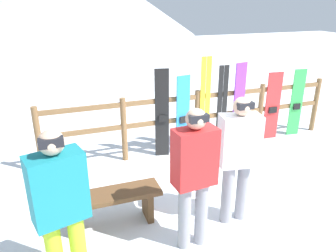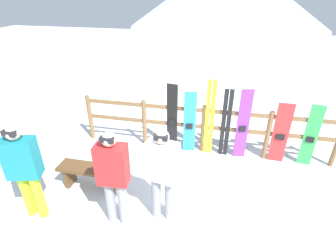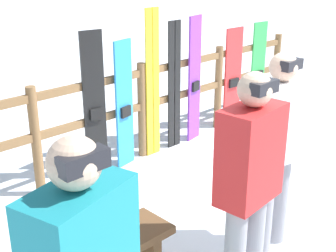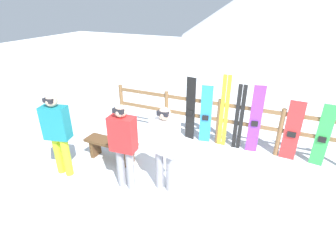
{
  "view_description": "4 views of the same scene",
  "coord_description": "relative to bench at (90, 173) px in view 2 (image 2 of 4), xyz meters",
  "views": [
    {
      "loc": [
        -2.42,
        -3.17,
        2.68
      ],
      "look_at": [
        -0.88,
        1.1,
        0.89
      ],
      "focal_mm": 35.0,
      "sensor_mm": 36.0,
      "label": 1
    },
    {
      "loc": [
        0.31,
        -3.2,
        3.39
      ],
      "look_at": [
        -0.57,
        0.88,
        1.15
      ],
      "focal_mm": 28.0,
      "sensor_mm": 36.0,
      "label": 2
    },
    {
      "loc": [
        -3.36,
        -1.96,
        2.34
      ],
      "look_at": [
        -0.58,
        0.92,
        0.82
      ],
      "focal_mm": 50.0,
      "sensor_mm": 36.0,
      "label": 3
    },
    {
      "loc": [
        1.24,
        -3.7,
        3.22
      ],
      "look_at": [
        -0.84,
        0.89,
        0.76
      ],
      "focal_mm": 28.0,
      "sensor_mm": 36.0,
      "label": 4
    }
  ],
  "objects": [
    {
      "name": "snowboard_black_stripe",
      "position": [
        1.21,
        1.65,
        0.45
      ],
      "size": [
        0.25,
        0.09,
        1.59
      ],
      "color": "black",
      "rests_on": "ground"
    },
    {
      "name": "ground_plane",
      "position": [
        1.91,
        -0.26,
        -0.34
      ],
      "size": [
        40.0,
        40.0,
        0.0
      ],
      "primitive_type": "plane",
      "color": "white"
    },
    {
      "name": "ski_pair_black",
      "position": [
        2.38,
        1.65,
        0.44
      ],
      "size": [
        0.2,
        0.02,
        1.57
      ],
      "color": "black",
      "rests_on": "ground"
    },
    {
      "name": "snowboard_green",
      "position": [
        4.09,
        1.65,
        0.35
      ],
      "size": [
        0.26,
        0.08,
        1.38
      ],
      "color": "green",
      "rests_on": "ground"
    },
    {
      "name": "snowboard_purple",
      "position": [
        2.74,
        1.65,
        0.45
      ],
      "size": [
        0.25,
        0.09,
        1.59
      ],
      "color": "purple",
      "rests_on": "ground"
    },
    {
      "name": "person_teal",
      "position": [
        -0.59,
        -0.8,
        0.63
      ],
      "size": [
        0.53,
        0.37,
        1.68
      ],
      "color": "#B7D826",
      "rests_on": "ground"
    },
    {
      "name": "person_white",
      "position": [
        1.47,
        -0.4,
        0.6
      ],
      "size": [
        0.51,
        0.34,
        1.64
      ],
      "color": "gray",
      "rests_on": "ground"
    },
    {
      "name": "fence",
      "position": [
        1.91,
        1.71,
        0.34
      ],
      "size": [
        5.58,
        0.1,
        1.13
      ],
      "color": "brown",
      "rests_on": "ground"
    },
    {
      "name": "ski_pair_yellow",
      "position": [
        2.03,
        1.65,
        0.53
      ],
      "size": [
        0.19,
        0.02,
        1.74
      ],
      "color": "yellow",
      "rests_on": "ground"
    },
    {
      "name": "person_red",
      "position": [
        0.79,
        -0.65,
        0.62
      ],
      "size": [
        0.48,
        0.29,
        1.66
      ],
      "color": "gray",
      "rests_on": "ground"
    },
    {
      "name": "bench",
      "position": [
        0.0,
        0.0,
        0.0
      ],
      "size": [
        1.19,
        0.36,
        0.47
      ],
      "color": "brown",
      "rests_on": "ground"
    },
    {
      "name": "snowboard_red",
      "position": [
        3.51,
        1.65,
        0.34
      ],
      "size": [
        0.32,
        0.07,
        1.36
      ],
      "color": "red",
      "rests_on": "ground"
    },
    {
      "name": "snowboard_blue",
      "position": [
        1.6,
        1.65,
        0.38
      ],
      "size": [
        0.27,
        0.09,
        1.44
      ],
      "color": "#288CE0",
      "rests_on": "ground"
    }
  ]
}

